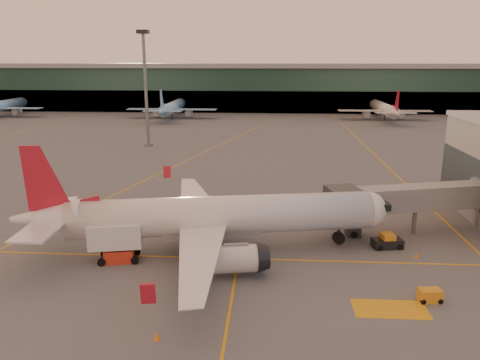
# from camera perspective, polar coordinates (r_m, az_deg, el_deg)

# --- Properties ---
(ground) EXTENTS (600.00, 600.00, 0.00)m
(ground) POSITION_cam_1_polar(r_m,az_deg,el_deg) (44.28, -7.28, -11.98)
(ground) COLOR #4C4F54
(ground) RESTS_ON ground
(taxi_markings) EXTENTS (100.12, 173.00, 0.01)m
(taxi_markings) POSITION_cam_1_polar(r_m,az_deg,el_deg) (86.95, -6.53, 1.47)
(taxi_markings) COLOR orange
(taxi_markings) RESTS_ON ground
(terminal) EXTENTS (400.00, 20.00, 17.60)m
(terminal) POSITION_cam_1_polar(r_m,az_deg,el_deg) (181.08, 1.23, 11.23)
(terminal) COLOR #19382D
(terminal) RESTS_ON ground
(mast_west_near) EXTENTS (2.40, 2.40, 25.60)m
(mast_west_near) POSITION_cam_1_polar(r_m,az_deg,el_deg) (108.57, -11.47, 11.83)
(mast_west_near) COLOR slate
(mast_west_near) RESTS_ON ground
(distant_aircraft_row) EXTENTS (350.00, 34.00, 13.00)m
(distant_aircraft_row) POSITION_cam_1_polar(r_m,az_deg,el_deg) (158.04, 4.78, 7.48)
(distant_aircraft_row) COLOR #89BBE6
(distant_aircraft_row) RESTS_ON ground
(main_airplane) EXTENTS (38.56, 34.99, 11.69)m
(main_airplane) POSITION_cam_1_polar(r_m,az_deg,el_deg) (48.52, -3.72, -4.57)
(main_airplane) COLOR silver
(main_airplane) RESTS_ON ground
(jet_bridge) EXTENTS (22.09, 8.53, 5.81)m
(jet_bridge) POSITION_cam_1_polar(r_m,az_deg,el_deg) (57.99, 21.76, -2.19)
(jet_bridge) COLOR slate
(jet_bridge) RESTS_ON ground
(catering_truck) EXTENTS (5.48, 3.19, 3.99)m
(catering_truck) POSITION_cam_1_polar(r_m,az_deg,el_deg) (48.41, -14.87, -7.04)
(catering_truck) COLOR red
(catering_truck) RESTS_ON ground
(gpu_cart) EXTENTS (1.97, 1.32, 1.08)m
(gpu_cart) POSITION_cam_1_polar(r_m,az_deg,el_deg) (43.25, 22.13, -12.92)
(gpu_cart) COLOR orange
(gpu_cart) RESTS_ON ground
(pushback_tug) EXTENTS (3.36, 2.21, 1.60)m
(pushback_tug) POSITION_cam_1_polar(r_m,az_deg,el_deg) (52.93, 17.52, -7.22)
(pushback_tug) COLOR black
(pushback_tug) RESTS_ON ground
(cone_nose) EXTENTS (0.38, 0.38, 0.49)m
(cone_nose) POSITION_cam_1_polar(r_m,az_deg,el_deg) (51.60, 20.73, -8.58)
(cone_nose) COLOR orange
(cone_nose) RESTS_ON ground
(cone_tail) EXTENTS (0.46, 0.46, 0.59)m
(cone_tail) POSITION_cam_1_polar(r_m,az_deg,el_deg) (56.44, -24.13, -6.87)
(cone_tail) COLOR orange
(cone_tail) RESTS_ON ground
(cone_wing_right) EXTENTS (0.44, 0.44, 0.56)m
(cone_wing_right) POSITION_cam_1_polar(r_m,az_deg,el_deg) (36.13, -10.09, -18.27)
(cone_wing_right) COLOR orange
(cone_wing_right) RESTS_ON ground
(cone_wing_left) EXTENTS (0.48, 0.48, 0.62)m
(cone_wing_left) POSITION_cam_1_polar(r_m,az_deg,el_deg) (65.23, -1.80, -2.69)
(cone_wing_left) COLOR orange
(cone_wing_left) RESTS_ON ground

